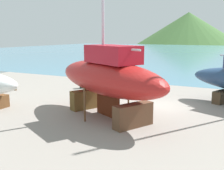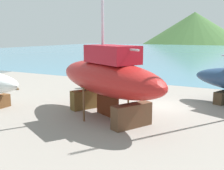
% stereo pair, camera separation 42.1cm
% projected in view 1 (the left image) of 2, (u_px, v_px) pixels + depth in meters
% --- Properties ---
extents(ground_plane, '(50.16, 50.16, 0.00)m').
position_uv_depth(ground_plane, '(142.00, 119.00, 17.22)').
color(ground_plane, gray).
extents(headland_hill, '(125.85, 125.85, 38.99)m').
position_uv_depth(headland_hill, '(187.00, 43.00, 175.37)').
color(headland_hill, '#3E6531').
rests_on(headland_hill, ground).
extents(sailboat_small_center, '(10.45, 7.44, 14.98)m').
position_uv_depth(sailboat_small_center, '(108.00, 77.00, 17.31)').
color(sailboat_small_center, brown).
rests_on(sailboat_small_center, ground).
extents(barrel_rust_far, '(0.59, 0.59, 0.85)m').
position_uv_depth(barrel_rust_far, '(82.00, 84.00, 27.21)').
color(barrel_rust_far, '#202F28').
rests_on(barrel_rust_far, ground).
extents(timber_short_skew, '(2.09, 0.90, 0.17)m').
position_uv_depth(timber_short_skew, '(11.00, 88.00, 26.89)').
color(timber_short_skew, brown).
rests_on(timber_short_skew, ground).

